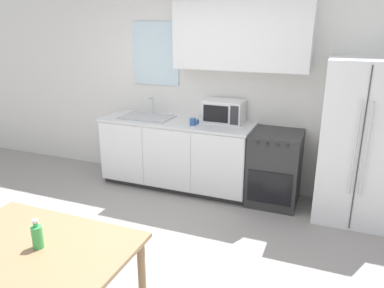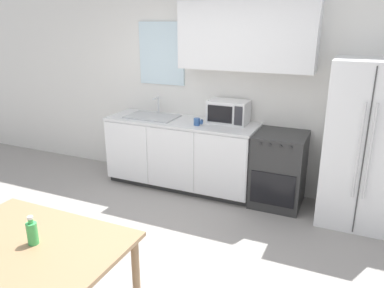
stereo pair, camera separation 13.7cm
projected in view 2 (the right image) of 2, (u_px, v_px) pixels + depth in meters
ground_plane at (132, 263)px, 3.44m from camera, size 12.00×12.00×0.00m
wall_back at (219, 76)px, 4.75m from camera, size 12.00×0.38×2.70m
kitchen_counter at (181, 153)px, 4.94m from camera, size 1.99×0.65×0.91m
oven_range at (279, 169)px, 4.45m from camera, size 0.58×0.63×0.88m
refrigerator at (364, 144)px, 3.94m from camera, size 0.79×0.74×1.76m
kitchen_sink at (153, 116)px, 4.96m from camera, size 0.67×0.43×0.24m
microwave at (228, 112)px, 4.63m from camera, size 0.49×0.32×0.28m
coffee_mug at (198, 122)px, 4.56m from camera, size 0.11×0.08×0.09m
dining_table at (24, 259)px, 2.41m from camera, size 1.26×0.96×0.74m
drink_bottle at (32, 232)px, 2.40m from camera, size 0.07×0.07×0.20m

